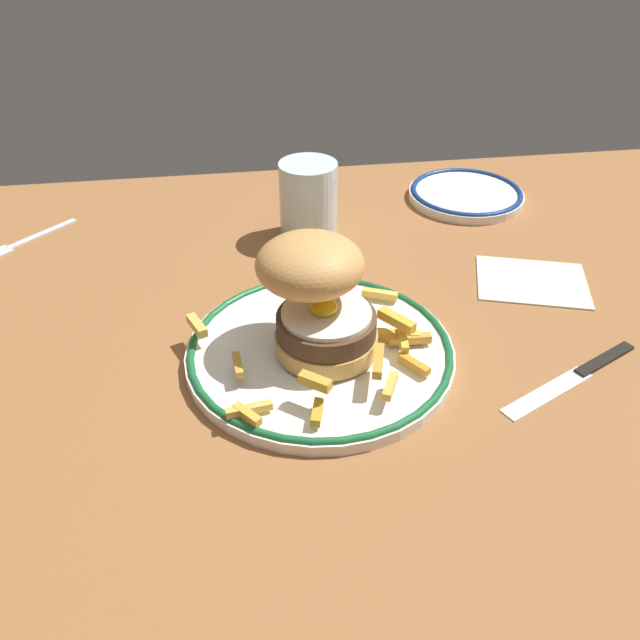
{
  "coord_description": "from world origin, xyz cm",
  "views": [
    {
      "loc": [
        -6.6,
        -54.92,
        41.14
      ],
      "look_at": [
        0.74,
        -4.77,
        4.6
      ],
      "focal_mm": 36.6,
      "sensor_mm": 36.0,
      "label": 1
    }
  ],
  "objects_px": {
    "side_plate": "(466,194)",
    "knife": "(582,372)",
    "burger": "(320,292)",
    "fork": "(24,241)",
    "dinner_plate": "(320,351)",
    "water_glass": "(308,205)",
    "napkin": "(532,281)"
  },
  "relations": [
    {
      "from": "burger",
      "to": "fork",
      "type": "relative_size",
      "value": 1.13
    },
    {
      "from": "side_plate",
      "to": "fork",
      "type": "distance_m",
      "value": 0.61
    },
    {
      "from": "knife",
      "to": "napkin",
      "type": "xyz_separation_m",
      "value": [
        0.02,
        0.16,
        -0.0
      ]
    },
    {
      "from": "dinner_plate",
      "to": "napkin",
      "type": "bearing_deg",
      "value": 20.98
    },
    {
      "from": "water_glass",
      "to": "knife",
      "type": "xyz_separation_m",
      "value": [
        0.23,
        -0.32,
        -0.04
      ]
    },
    {
      "from": "water_glass",
      "to": "fork",
      "type": "height_order",
      "value": "water_glass"
    },
    {
      "from": "fork",
      "to": "knife",
      "type": "relative_size",
      "value": 0.67
    },
    {
      "from": "side_plate",
      "to": "fork",
      "type": "xyz_separation_m",
      "value": [
        -0.61,
        -0.04,
        -0.01
      ]
    },
    {
      "from": "water_glass",
      "to": "napkin",
      "type": "relative_size",
      "value": 0.79
    },
    {
      "from": "burger",
      "to": "knife",
      "type": "height_order",
      "value": "burger"
    },
    {
      "from": "burger",
      "to": "side_plate",
      "type": "distance_m",
      "value": 0.42
    },
    {
      "from": "side_plate",
      "to": "knife",
      "type": "height_order",
      "value": "side_plate"
    },
    {
      "from": "burger",
      "to": "water_glass",
      "type": "bearing_deg",
      "value": 85.01
    },
    {
      "from": "water_glass",
      "to": "napkin",
      "type": "bearing_deg",
      "value": -31.97
    },
    {
      "from": "burger",
      "to": "napkin",
      "type": "height_order",
      "value": "burger"
    },
    {
      "from": "burger",
      "to": "knife",
      "type": "distance_m",
      "value": 0.27
    },
    {
      "from": "side_plate",
      "to": "napkin",
      "type": "bearing_deg",
      "value": -88.78
    },
    {
      "from": "side_plate",
      "to": "burger",
      "type": "bearing_deg",
      "value": -128.87
    },
    {
      "from": "dinner_plate",
      "to": "side_plate",
      "type": "distance_m",
      "value": 0.42
    },
    {
      "from": "side_plate",
      "to": "napkin",
      "type": "height_order",
      "value": "side_plate"
    },
    {
      "from": "burger",
      "to": "water_glass",
      "type": "distance_m",
      "value": 0.25
    },
    {
      "from": "dinner_plate",
      "to": "knife",
      "type": "distance_m",
      "value": 0.26
    },
    {
      "from": "knife",
      "to": "napkin",
      "type": "height_order",
      "value": "knife"
    },
    {
      "from": "fork",
      "to": "knife",
      "type": "distance_m",
      "value": 0.69
    },
    {
      "from": "dinner_plate",
      "to": "fork",
      "type": "xyz_separation_m",
      "value": [
        -0.34,
        0.29,
        -0.01
      ]
    },
    {
      "from": "water_glass",
      "to": "knife",
      "type": "height_order",
      "value": "water_glass"
    },
    {
      "from": "napkin",
      "to": "knife",
      "type": "bearing_deg",
      "value": -96.71
    },
    {
      "from": "water_glass",
      "to": "napkin",
      "type": "distance_m",
      "value": 0.29
    },
    {
      "from": "side_plate",
      "to": "knife",
      "type": "bearing_deg",
      "value": -92.11
    },
    {
      "from": "dinner_plate",
      "to": "water_glass",
      "type": "relative_size",
      "value": 2.68
    },
    {
      "from": "dinner_plate",
      "to": "water_glass",
      "type": "xyz_separation_m",
      "value": [
        0.02,
        0.25,
        0.03
      ]
    },
    {
      "from": "fork",
      "to": "knife",
      "type": "xyz_separation_m",
      "value": [
        0.59,
        -0.35,
        0.0
      ]
    }
  ]
}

